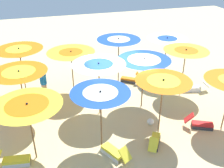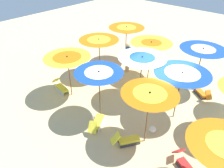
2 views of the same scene
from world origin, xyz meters
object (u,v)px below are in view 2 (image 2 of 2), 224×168
object	(u,v)px
beach_umbrella_3	(149,98)
lounger_1	(186,165)
beach_umbrella_6	(99,76)
beach_ball	(153,129)
beach_umbrella_9	(67,60)
lounger_0	(61,87)
beach_umbrella_7	(142,61)
lounger_3	(202,93)
beach_umbrella_5	(203,52)
beach_umbrella_0	(223,150)
beach_umbrella_8	(151,45)
lounger_5	(127,140)
beach_umbrella_10	(99,42)
beach_umbrella_11	(126,31)
beach_umbrella_4	(182,77)
lounger_2	(97,123)
beachgoer_0	(128,57)

from	to	relation	value
beach_umbrella_3	lounger_1	xyz separation A→B (m)	(-0.11, -1.77, -1.93)
beach_umbrella_6	beach_ball	size ratio (longest dim) A/B	8.59
beach_umbrella_9	lounger_0	distance (m)	1.94
beach_umbrella_7	lounger_1	size ratio (longest dim) A/B	2.05
lounger_3	beach_umbrella_9	bearing A→B (deg)	75.65
beach_umbrella_6	lounger_0	world-z (taller)	beach_umbrella_6
beach_umbrella_6	beach_umbrella_5	bearing A→B (deg)	-24.15
beach_umbrella_0	lounger_0	xyz separation A→B (m)	(0.27, 7.91, -1.73)
beach_umbrella_8	lounger_1	bearing A→B (deg)	-133.72
beach_umbrella_0	lounger_5	distance (m)	3.51
lounger_0	beach_umbrella_9	bearing A→B (deg)	18.18
beach_umbrella_8	lounger_3	bearing A→B (deg)	-84.60
beach_umbrella_5	beach_ball	xyz separation A→B (m)	(-4.06, -0.08, -2.07)
lounger_1	beach_umbrella_7	bearing A→B (deg)	174.16
beach_umbrella_3	beach_umbrella_10	xyz separation A→B (m)	(2.40, 4.84, -0.05)
beach_umbrella_11	lounger_1	xyz separation A→B (m)	(-4.91, -6.66, -1.89)
beach_umbrella_0	lounger_3	xyz separation A→B (m)	(4.74, 2.15, -1.73)
beach_umbrella_3	lounger_3	size ratio (longest dim) A/B	2.15
beach_umbrella_4	beach_umbrella_5	bearing A→B (deg)	5.77
beach_umbrella_11	lounger_2	xyz separation A→B (m)	(-5.50, -2.92, -1.89)
beach_umbrella_4	beach_umbrella_11	bearing A→B (deg)	61.38
beach_umbrella_5	beach_ball	distance (m)	4.55
beach_umbrella_11	lounger_0	size ratio (longest dim) A/B	1.88
beachgoer_0	beach_umbrella_6	bearing A→B (deg)	-111.14
beach_umbrella_3	beach_umbrella_8	world-z (taller)	beach_umbrella_3
beach_umbrella_5	lounger_5	xyz separation A→B (m)	(-5.28, 0.31, -2.00)
beach_umbrella_10	lounger_5	distance (m)	5.65
beach_umbrella_0	beach_umbrella_5	xyz separation A→B (m)	(5.05, 2.74, 0.27)
beach_umbrella_7	lounger_2	bearing A→B (deg)	176.46
beach_umbrella_9	beach_ball	bearing A→B (deg)	-82.54
beach_umbrella_3	beach_umbrella_9	xyz separation A→B (m)	(0.04, 4.57, -0.13)
lounger_0	lounger_2	world-z (taller)	lounger_2
lounger_2	beach_ball	world-z (taller)	lounger_2
lounger_5	beachgoer_0	size ratio (longest dim) A/B	0.63
beach_umbrella_4	beach_ball	world-z (taller)	beach_umbrella_4
beach_umbrella_0	beach_ball	xyz separation A→B (m)	(0.99, 2.65, -1.79)
beach_umbrella_10	lounger_3	world-z (taller)	beach_umbrella_10
beach_umbrella_0	beach_umbrella_4	distance (m)	3.46
beach_ball	beachgoer_0	bearing A→B (deg)	50.67
beach_umbrella_8	lounger_0	xyz separation A→B (m)	(-4.17, 2.68, -1.80)
beach_umbrella_6	beach_umbrella_11	xyz separation A→B (m)	(4.95, 2.60, -0.03)
beach_umbrella_6	beach_umbrella_7	xyz separation A→B (m)	(2.24, -0.49, -0.02)
beach_umbrella_0	beach_umbrella_8	distance (m)	6.87
lounger_1	lounger_5	distance (m)	2.25
beach_umbrella_3	lounger_3	bearing A→B (deg)	-6.09
beach_umbrella_5	lounger_2	distance (m)	6.03
beach_umbrella_3	beach_umbrella_10	distance (m)	5.41
beach_umbrella_8	lounger_1	xyz separation A→B (m)	(-4.20, -4.39, -1.79)
lounger_1	beach_umbrella_8	bearing A→B (deg)	162.09
lounger_0	beach_umbrella_3	bearing A→B (deg)	9.07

